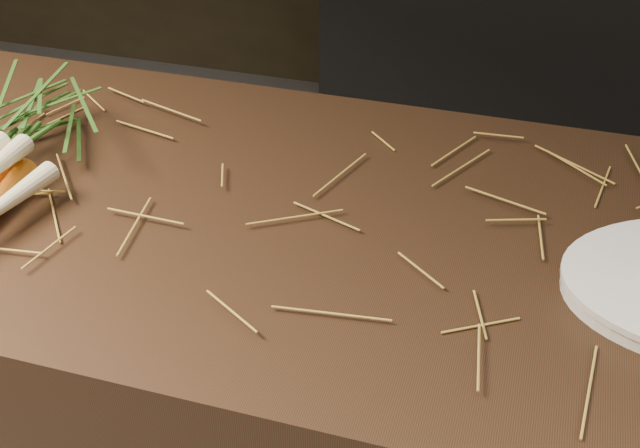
% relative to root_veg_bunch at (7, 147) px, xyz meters
% --- Properties ---
extents(back_counter, '(1.82, 0.62, 0.84)m').
position_rel_root_veg_bunch_xyz_m(back_counter, '(0.88, 1.91, -0.52)').
color(back_counter, black).
rests_on(back_counter, ground).
extents(straw_bedding, '(1.40, 0.60, 0.02)m').
position_rel_root_veg_bunch_xyz_m(straw_bedding, '(0.58, 0.03, -0.04)').
color(straw_bedding, olive).
rests_on(straw_bedding, main_counter).
extents(root_veg_bunch, '(0.20, 0.50, 0.09)m').
position_rel_root_veg_bunch_xyz_m(root_veg_bunch, '(0.00, 0.00, 0.00)').
color(root_veg_bunch, orange).
rests_on(root_veg_bunch, main_counter).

